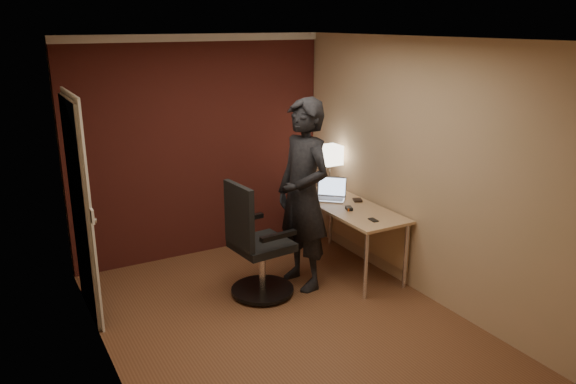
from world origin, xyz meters
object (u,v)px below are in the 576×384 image
object	(u,v)px
desk_lamp	(330,155)
office_chair	(255,248)
mouse	(349,208)
wallet	(358,200)
desk	(353,215)
laptop	(331,193)
person	(303,195)
phone	(373,220)

from	to	relation	value
desk_lamp	office_chair	bearing A→B (deg)	-152.37
mouse	wallet	size ratio (longest dim) A/B	0.91
desk	mouse	world-z (taller)	mouse
desk_lamp	wallet	distance (m)	0.65
mouse	office_chair	distance (m)	1.11
desk	wallet	distance (m)	0.19
mouse	laptop	bearing A→B (deg)	102.39
mouse	person	bearing A→B (deg)	-163.52
office_chair	person	size ratio (longest dim) A/B	0.60
desk	mouse	xyz separation A→B (m)	(-0.15, -0.13, 0.14)
desk_lamp	person	bearing A→B (deg)	-138.44
desk_lamp	phone	xyz separation A→B (m)	(-0.20, -1.09, -0.41)
phone	laptop	bearing A→B (deg)	93.44
desk_lamp	mouse	xyz separation A→B (m)	(-0.22, -0.70, -0.40)
desk_lamp	mouse	distance (m)	0.84
desk_lamp	laptop	size ratio (longest dim) A/B	1.28
desk	mouse	distance (m)	0.24
desk	wallet	xyz separation A→B (m)	(0.11, 0.07, 0.14)
desk_lamp	mouse	size ratio (longest dim) A/B	5.35
desk	desk_lamp	world-z (taller)	desk_lamp
desk	desk_lamp	distance (m)	0.79
mouse	phone	world-z (taller)	mouse
phone	wallet	distance (m)	0.63
mouse	person	xyz separation A→B (m)	(-0.55, 0.02, 0.22)
office_chair	phone	bearing A→B (deg)	-19.97
office_chair	desk_lamp	bearing A→B (deg)	27.63
wallet	person	distance (m)	0.85
desk	person	bearing A→B (deg)	-171.05
phone	wallet	bearing A→B (deg)	73.56
desk_lamp	phone	world-z (taller)	desk_lamp
laptop	wallet	world-z (taller)	laptop
phone	desk_lamp	bearing A→B (deg)	85.02
desk	office_chair	xyz separation A→B (m)	(-1.23, -0.12, -0.09)
desk_lamp	wallet	xyz separation A→B (m)	(0.04, -0.50, -0.41)
phone	office_chair	size ratio (longest dim) A/B	0.10
wallet	person	bearing A→B (deg)	-167.58
laptop	mouse	xyz separation A→B (m)	(-0.05, -0.42, -0.05)
wallet	office_chair	xyz separation A→B (m)	(-1.34, -0.18, -0.23)
wallet	phone	bearing A→B (deg)	-111.69
phone	person	world-z (taller)	person
desk_lamp	office_chair	distance (m)	1.61
wallet	laptop	bearing A→B (deg)	132.84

